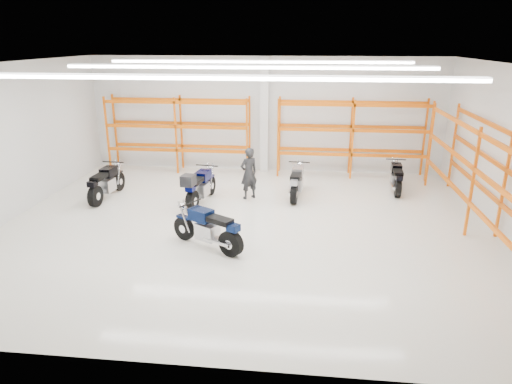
# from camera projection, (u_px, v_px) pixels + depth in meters

# --- Properties ---
(ground) EXTENTS (14.00, 14.00, 0.00)m
(ground) POSITION_uv_depth(u_px,v_px,m) (245.00, 226.00, 13.16)
(ground) COLOR silver
(ground) RESTS_ON ground
(room_shell) EXTENTS (14.02, 12.02, 4.51)m
(room_shell) POSITION_uv_depth(u_px,v_px,m) (244.00, 111.00, 12.13)
(room_shell) COLOR silver
(room_shell) RESTS_ON ground
(motorcycle_main) EXTENTS (2.05, 1.30, 1.12)m
(motorcycle_main) POSITION_uv_depth(u_px,v_px,m) (209.00, 230.00, 11.56)
(motorcycle_main) COLOR black
(motorcycle_main) RESTS_ON ground
(motorcycle_back_a) EXTENTS (0.77, 2.32, 1.14)m
(motorcycle_back_a) POSITION_uv_depth(u_px,v_px,m) (106.00, 184.00, 15.18)
(motorcycle_back_a) COLOR black
(motorcycle_back_a) RESTS_ON ground
(motorcycle_back_b) EXTENTS (0.83, 2.42, 1.24)m
(motorcycle_back_b) POSITION_uv_depth(u_px,v_px,m) (199.00, 187.00, 14.61)
(motorcycle_back_b) COLOR black
(motorcycle_back_b) RESTS_ON ground
(motorcycle_back_c) EXTENTS (0.73, 2.22, 1.09)m
(motorcycle_back_c) POSITION_uv_depth(u_px,v_px,m) (297.00, 183.00, 15.37)
(motorcycle_back_c) COLOR black
(motorcycle_back_c) RESTS_ON ground
(motorcycle_back_d) EXTENTS (0.70, 2.10, 1.03)m
(motorcycle_back_d) POSITION_uv_depth(u_px,v_px,m) (396.00, 178.00, 15.96)
(motorcycle_back_d) COLOR black
(motorcycle_back_d) RESTS_ON ground
(standing_man) EXTENTS (0.76, 0.72, 1.74)m
(standing_man) POSITION_uv_depth(u_px,v_px,m) (249.00, 173.00, 15.15)
(standing_man) COLOR black
(standing_man) RESTS_ON ground
(structural_column) EXTENTS (0.32, 0.32, 4.50)m
(structural_column) POSITION_uv_depth(u_px,v_px,m) (264.00, 116.00, 17.92)
(structural_column) COLOR white
(structural_column) RESTS_ON ground
(pallet_racking_back_left) EXTENTS (5.67, 0.87, 3.00)m
(pallet_racking_back_left) POSITION_uv_depth(u_px,v_px,m) (178.00, 127.00, 18.11)
(pallet_racking_back_left) COLOR orange
(pallet_racking_back_left) RESTS_ON ground
(pallet_racking_back_right) EXTENTS (5.67, 0.87, 3.00)m
(pallet_racking_back_right) POSITION_uv_depth(u_px,v_px,m) (352.00, 131.00, 17.39)
(pallet_racking_back_right) COLOR orange
(pallet_racking_back_right) RESTS_ON ground
(pallet_racking_side) EXTENTS (0.87, 9.07, 3.00)m
(pallet_racking_side) POSITION_uv_depth(u_px,v_px,m) (490.00, 172.00, 11.90)
(pallet_racking_side) COLOR orange
(pallet_racking_side) RESTS_ON ground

